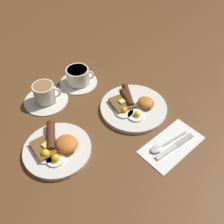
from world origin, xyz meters
TOP-DOWN VIEW (x-y plane):
  - ground_plane at (0.00, 0.00)m, footprint 3.00×3.00m
  - breakfast_plate_near at (0.00, 0.00)m, footprint 0.25×0.25m
  - breakfast_plate_far at (0.02, 0.32)m, footprint 0.22×0.22m
  - teacup_near at (0.26, 0.07)m, footprint 0.15×0.15m
  - teacup_far at (0.25, 0.23)m, footprint 0.17×0.17m
  - napkin at (-0.20, 0.02)m, footprint 0.13×0.22m
  - knife at (-0.22, 0.01)m, footprint 0.03×0.16m
  - spoon at (-0.19, 0.05)m, footprint 0.03×0.16m

SIDE VIEW (x-z plane):
  - ground_plane at x=0.00m, z-range 0.00..0.00m
  - napkin at x=-0.20m, z-range 0.00..0.01m
  - knife at x=-0.22m, z-range 0.00..0.01m
  - spoon at x=-0.19m, z-range 0.00..0.01m
  - breakfast_plate_near at x=0.00m, z-range -0.01..0.03m
  - breakfast_plate_far at x=0.02m, z-range -0.01..0.04m
  - teacup_near at x=0.26m, z-range 0.00..0.07m
  - teacup_far at x=0.25m, z-range -0.01..0.07m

